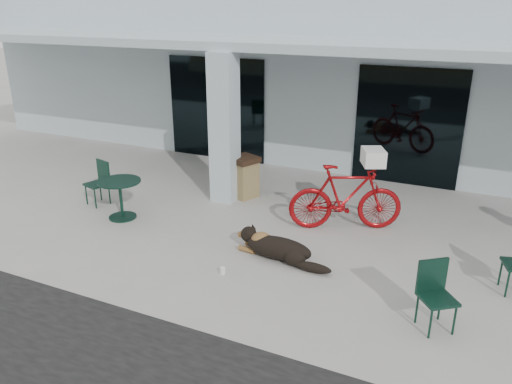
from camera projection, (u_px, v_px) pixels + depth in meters
The scene contains 14 objects.
ground at pixel (240, 258), 8.35m from camera, with size 80.00×80.00×0.00m, color #A7A49E.
building at pixel (368, 66), 14.75m from camera, with size 22.00×7.00×4.50m, color silver.
storefront_glass_left at pixel (216, 109), 13.36m from camera, with size 2.80×0.06×2.70m, color black.
storefront_glass_right at pixel (408, 127), 11.38m from camera, with size 2.40×0.06×2.70m, color black.
column at pixel (224, 129), 10.34m from camera, with size 0.50×0.50×3.12m, color silver.
overhang at pixel (317, 44), 10.26m from camera, with size 22.00×2.80×0.18m, color silver.
bicycle at pixel (346, 197), 9.24m from camera, with size 0.59×2.10×1.26m, color maroon.
laundry_basket at pixel (373, 157), 8.96m from camera, with size 0.50×0.37×0.30m, color white.
dog at pixel (279, 247), 8.26m from camera, with size 1.33×0.44×0.44m, color black, non-canonical shape.
cup_near_dog at pixel (223, 271), 7.86m from camera, with size 0.09×0.09×0.11m, color white.
cafe_table_near at pixel (121, 199), 9.80m from camera, with size 0.83×0.83×0.78m, color #123427, non-canonical shape.
cafe_chair_near at pixel (97, 184), 10.44m from camera, with size 0.42×0.46×0.93m, color #123427, non-canonical shape.
cafe_chair_far_a at pixel (438, 298), 6.39m from camera, with size 0.42×0.46×0.93m, color #123427, non-canonical shape.
trash_receptacle at pixel (244, 177), 10.86m from camera, with size 0.54×0.54×0.91m, color olive, non-canonical shape.
Camera 1 is at (3.38, -6.60, 4.00)m, focal length 35.00 mm.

